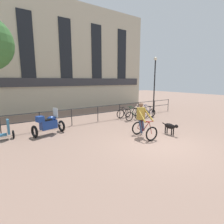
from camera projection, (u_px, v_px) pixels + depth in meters
name	position (u px, v px, depth m)	size (l,w,h in m)	color
ground_plane	(157.00, 144.00, 7.77)	(60.00, 60.00, 0.00)	#8E7060
canal_railing	(98.00, 111.00, 11.83)	(15.05, 0.05, 1.05)	#232326
building_facade	(65.00, 57.00, 15.76)	(18.00, 0.72, 9.70)	#BCB299
cyclist_with_bike	(143.00, 122.00, 8.59)	(0.82, 1.24, 1.70)	black
dog	(170.00, 127.00, 9.00)	(0.25, 1.00, 0.60)	black
parked_motorcycle	(48.00, 124.00, 8.97)	(1.70, 0.95, 1.35)	black
parked_bicycle_near_lamp	(125.00, 115.00, 12.40)	(0.70, 1.13, 0.86)	black
parked_bicycle_mid_left	(133.00, 114.00, 12.82)	(0.74, 1.15, 0.86)	black
parked_bicycle_mid_right	(140.00, 113.00, 13.25)	(0.72, 1.15, 0.86)	black
parked_bicycle_far_end	(147.00, 111.00, 13.68)	(0.73, 1.15, 0.86)	black
street_lamp	(155.00, 82.00, 14.82)	(0.28, 0.28, 4.68)	black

